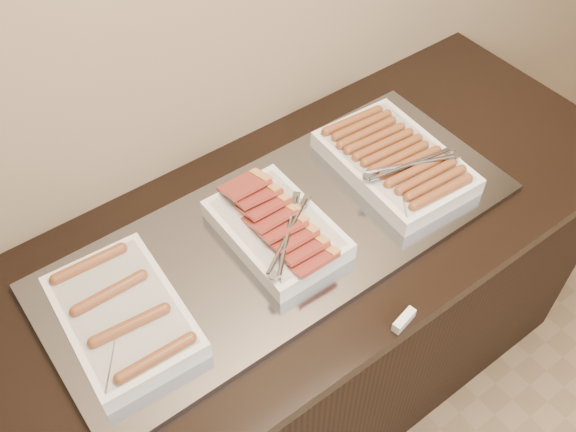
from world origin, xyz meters
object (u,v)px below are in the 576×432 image
(dish_left, at_px, (123,315))
(dish_right, at_px, (395,161))
(warming_tray, at_px, (283,235))
(counter, at_px, (280,333))
(dish_center, at_px, (277,228))

(dish_left, bearing_deg, dish_right, 2.83)
(warming_tray, bearing_deg, counter, 180.00)
(counter, height_order, dish_right, dish_right)
(dish_left, bearing_deg, counter, 3.05)
(dish_left, height_order, dish_center, dish_center)
(dish_right, bearing_deg, warming_tray, -177.69)
(warming_tray, bearing_deg, dish_right, -0.48)
(counter, height_order, warming_tray, warming_tray)
(dish_center, bearing_deg, dish_left, 179.40)
(dish_left, distance_m, dish_right, 0.80)
(counter, height_order, dish_left, dish_left)
(warming_tray, xyz_separation_m, dish_right, (0.37, -0.00, 0.04))
(counter, xyz_separation_m, dish_center, (-0.01, -0.00, 0.50))
(counter, distance_m, dish_center, 0.50)
(counter, bearing_deg, dish_right, -0.46)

